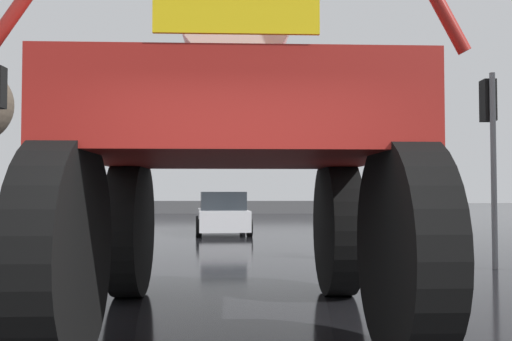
{
  "coord_description": "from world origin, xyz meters",
  "views": [
    {
      "loc": [
        0.04,
        -3.02,
        1.49
      ],
      "look_at": [
        0.11,
        7.19,
        1.89
      ],
      "focal_mm": 40.01,
      "sensor_mm": 36.0,
      "label": 1
    }
  ],
  "objects": [
    {
      "name": "ground_plane",
      "position": [
        0.0,
        18.0,
        0.0
      ],
      "size": [
        120.0,
        120.0,
        0.0
      ],
      "primitive_type": "plane",
      "color": "black"
    },
    {
      "name": "oversize_sprayer",
      "position": [
        -0.15,
        3.64,
        2.06
      ],
      "size": [
        4.21,
        5.39,
        4.41
      ],
      "rotation": [
        0.0,
        0.0,
        1.61
      ],
      "color": "black",
      "rests_on": "ground"
    },
    {
      "name": "sedan_ahead",
      "position": [
        -1.03,
        17.55,
        0.71
      ],
      "size": [
        2.21,
        4.25,
        1.52
      ],
      "rotation": [
        0.0,
        0.0,
        1.67
      ],
      "color": "silver",
      "rests_on": "ground"
    },
    {
      "name": "traffic_signal_near_right",
      "position": [
        4.81,
        8.33,
        2.82
      ],
      "size": [
        0.24,
        0.54,
        3.87
      ],
      "color": "slate",
      "rests_on": "ground"
    },
    {
      "name": "roadside_barrier",
      "position": [
        0.0,
        37.64,
        0.45
      ],
      "size": [
        27.27,
        0.24,
        0.9
      ],
      "primitive_type": "cube",
      "color": "#59595B",
      "rests_on": "ground"
    }
  ]
}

